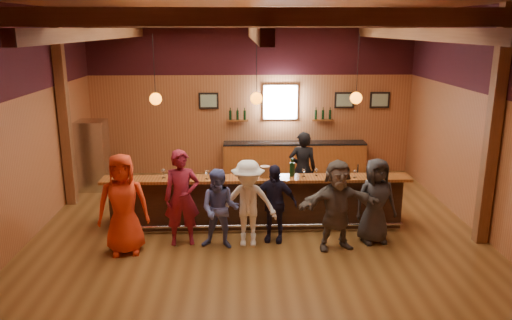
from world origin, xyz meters
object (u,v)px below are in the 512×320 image
object	(u,v)px
customer_redvest	(182,198)
bottle_a	(293,169)
stainless_fridge	(93,155)
back_bar_cabinet	(294,158)
bar_counter	(257,199)
ice_bucket	(265,172)
bartender	(303,169)
customer_orange	(123,204)
customer_dark	(375,201)
customer_denim	(220,209)
customer_white	(248,203)
customer_brown	(337,205)
customer_navy	(274,203)

from	to	relation	value
customer_redvest	bottle_a	xyz separation A→B (m)	(2.21, 0.86, 0.31)
stainless_fridge	back_bar_cabinet	bearing A→B (deg)	11.93
customer_redvest	bottle_a	world-z (taller)	customer_redvest
bar_counter	ice_bucket	xyz separation A→B (m)	(0.15, -0.31, 0.70)
bartender	ice_bucket	size ratio (longest dim) A/B	7.75
bar_counter	customer_orange	xyz separation A→B (m)	(-2.50, -1.39, 0.42)
bartender	bar_counter	bearing A→B (deg)	44.69
bar_counter	customer_redvest	xyz separation A→B (m)	(-1.47, -1.04, 0.41)
back_bar_cabinet	customer_orange	xyz separation A→B (m)	(-3.68, -4.96, 0.47)
customer_dark	customer_denim	bearing A→B (deg)	173.72
back_bar_cabinet	customer_white	xyz separation A→B (m)	(-1.39, -4.72, 0.37)
bar_counter	back_bar_cabinet	size ratio (longest dim) A/B	1.57
customer_white	customer_brown	size ratio (longest dim) A/B	0.98
customer_denim	customer_white	distance (m)	0.54
customer_brown	customer_dark	distance (m)	0.85
back_bar_cabinet	customer_redvest	size ratio (longest dim) A/B	2.15
bar_counter	customer_white	bearing A→B (deg)	-100.37
customer_orange	back_bar_cabinet	bearing A→B (deg)	44.31
bar_counter	customer_brown	world-z (taller)	customer_brown
back_bar_cabinet	customer_navy	bearing A→B (deg)	-101.17
customer_white	back_bar_cabinet	bearing A→B (deg)	76.28
bartender	customer_redvest	bearing A→B (deg)	39.81
back_bar_cabinet	customer_dark	bearing A→B (deg)	-77.09
bartender	customer_brown	bearing A→B (deg)	98.59
stainless_fridge	customer_brown	world-z (taller)	stainless_fridge
back_bar_cabinet	customer_navy	world-z (taller)	customer_navy
bar_counter	customer_denim	distance (m)	1.46
customer_dark	bottle_a	distance (m)	1.80
stainless_fridge	customer_redvest	size ratio (longest dim) A/B	0.97
bar_counter	customer_dark	bearing A→B (deg)	-25.42
stainless_fridge	customer_orange	world-z (taller)	customer_orange
customer_brown	bartender	world-z (taller)	bartender
customer_brown	ice_bucket	xyz separation A→B (m)	(-1.30, 1.04, 0.36)
bartender	back_bar_cabinet	bearing A→B (deg)	-91.49
customer_white	bar_counter	bearing A→B (deg)	82.36
customer_denim	customer_navy	distance (m)	1.07
back_bar_cabinet	customer_white	bearing A→B (deg)	-106.46
customer_white	bartender	world-z (taller)	bartender
ice_bucket	bottle_a	size ratio (longest dim) A/B	0.66
stainless_fridge	customer_dark	size ratio (longest dim) A/B	1.07
bottle_a	bartender	bearing A→B (deg)	73.87
customer_dark	ice_bucket	xyz separation A→B (m)	(-2.10, 0.76, 0.38)
bartender	bottle_a	world-z (taller)	bartender
stainless_fridge	bartender	world-z (taller)	stainless_fridge
stainless_fridge	bottle_a	size ratio (longest dim) A/B	5.22
bar_counter	bartender	size ratio (longest dim) A/B	3.57
bar_counter	customer_navy	distance (m)	1.03
customer_white	customer_orange	bearing A→B (deg)	-171.23
customer_redvest	bartender	xyz separation A→B (m)	(2.57, 2.11, -0.05)
customer_white	bartender	xyz separation A→B (m)	(1.31, 2.22, 0.04)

